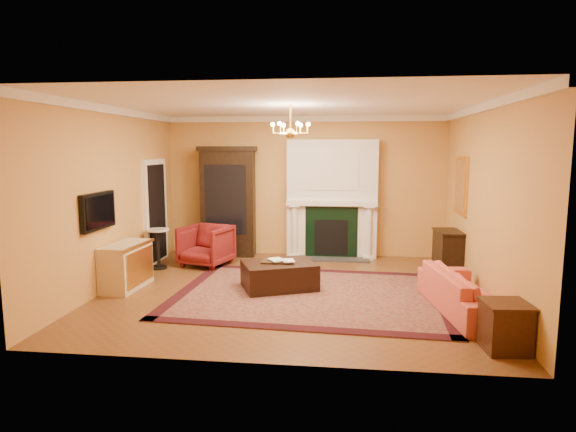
% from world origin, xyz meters
% --- Properties ---
extents(floor, '(6.00, 5.50, 0.02)m').
position_xyz_m(floor, '(0.00, 0.00, -0.01)').
color(floor, brown).
rests_on(floor, ground).
extents(ceiling, '(6.00, 5.50, 0.02)m').
position_xyz_m(ceiling, '(0.00, 0.00, 3.01)').
color(ceiling, white).
rests_on(ceiling, wall_back).
extents(wall_back, '(6.00, 0.02, 3.00)m').
position_xyz_m(wall_back, '(0.00, 2.76, 1.50)').
color(wall_back, '#CD9549').
rests_on(wall_back, floor).
extents(wall_front, '(6.00, 0.02, 3.00)m').
position_xyz_m(wall_front, '(0.00, -2.76, 1.50)').
color(wall_front, '#CD9549').
rests_on(wall_front, floor).
extents(wall_left, '(0.02, 5.50, 3.00)m').
position_xyz_m(wall_left, '(-3.01, 0.00, 1.50)').
color(wall_left, '#CD9549').
rests_on(wall_left, floor).
extents(wall_right, '(0.02, 5.50, 3.00)m').
position_xyz_m(wall_right, '(3.01, 0.00, 1.50)').
color(wall_right, '#CD9549').
rests_on(wall_right, floor).
extents(fireplace, '(1.90, 0.70, 2.50)m').
position_xyz_m(fireplace, '(0.60, 2.57, 1.19)').
color(fireplace, silver).
rests_on(fireplace, wall_back).
extents(crown_molding, '(6.00, 5.50, 0.12)m').
position_xyz_m(crown_molding, '(0.00, 0.96, 2.94)').
color(crown_molding, white).
rests_on(crown_molding, ceiling).
extents(doorway, '(0.08, 1.05, 2.10)m').
position_xyz_m(doorway, '(-2.95, 1.70, 1.05)').
color(doorway, white).
rests_on(doorway, wall_left).
extents(tv_panel, '(0.09, 0.95, 0.58)m').
position_xyz_m(tv_panel, '(-2.95, -0.60, 1.35)').
color(tv_panel, black).
rests_on(tv_panel, wall_left).
extents(gilt_mirror, '(0.06, 0.76, 1.05)m').
position_xyz_m(gilt_mirror, '(2.97, 1.40, 1.65)').
color(gilt_mirror, gold).
rests_on(gilt_mirror, wall_right).
extents(chandelier, '(0.63, 0.55, 0.53)m').
position_xyz_m(chandelier, '(-0.00, 0.00, 2.61)').
color(chandelier, gold).
rests_on(chandelier, ceiling).
extents(oriental_rug, '(4.41, 3.40, 0.02)m').
position_xyz_m(oriental_rug, '(0.34, -0.21, 0.01)').
color(oriental_rug, '#400D18').
rests_on(oriental_rug, floor).
extents(china_cabinet, '(1.16, 0.59, 2.26)m').
position_xyz_m(china_cabinet, '(-1.63, 2.49, 1.13)').
color(china_cabinet, black).
rests_on(china_cabinet, floor).
extents(wingback_armchair, '(1.06, 1.03, 0.89)m').
position_xyz_m(wingback_armchair, '(-1.85, 1.49, 0.45)').
color(wingback_armchair, maroon).
rests_on(wingback_armchair, floor).
extents(pedestal_table, '(0.44, 0.44, 0.78)m').
position_xyz_m(pedestal_table, '(-2.70, 1.14, 0.45)').
color(pedestal_table, black).
rests_on(pedestal_table, floor).
extents(commode, '(0.53, 1.04, 0.76)m').
position_xyz_m(commode, '(-2.73, -0.19, 0.38)').
color(commode, beige).
rests_on(commode, floor).
extents(coral_sofa, '(0.88, 2.10, 0.80)m').
position_xyz_m(coral_sofa, '(2.60, -0.78, 0.40)').
color(coral_sofa, '#CB5140').
rests_on(coral_sofa, floor).
extents(end_table, '(0.51, 0.51, 0.55)m').
position_xyz_m(end_table, '(2.72, -2.08, 0.27)').
color(end_table, '#391B0F').
rests_on(end_table, floor).
extents(console_table, '(0.46, 0.74, 0.79)m').
position_xyz_m(console_table, '(2.78, 1.35, 0.40)').
color(console_table, black).
rests_on(console_table, floor).
extents(leather_ottoman, '(1.39, 1.22, 0.43)m').
position_xyz_m(leather_ottoman, '(-0.19, 0.07, 0.23)').
color(leather_ottoman, black).
rests_on(leather_ottoman, oriental_rug).
extents(ottoman_tray, '(0.43, 0.34, 0.03)m').
position_xyz_m(ottoman_tray, '(-0.27, 0.08, 0.46)').
color(ottoman_tray, black).
rests_on(ottoman_tray, leather_ottoman).
extents(book_a, '(0.20, 0.13, 0.29)m').
position_xyz_m(book_a, '(-0.33, 0.01, 0.62)').
color(book_a, gray).
rests_on(book_a, ottoman_tray).
extents(book_b, '(0.19, 0.07, 0.26)m').
position_xyz_m(book_b, '(-0.13, 0.02, 0.60)').
color(book_b, gray).
rests_on(book_b, ottoman_tray).
extents(topiary_left, '(0.17, 0.17, 0.46)m').
position_xyz_m(topiary_left, '(0.01, 2.53, 1.48)').
color(topiary_left, gray).
rests_on(topiary_left, fireplace).
extents(topiary_right, '(0.18, 0.18, 0.48)m').
position_xyz_m(topiary_right, '(1.12, 2.53, 1.49)').
color(topiary_right, gray).
rests_on(topiary_right, fireplace).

